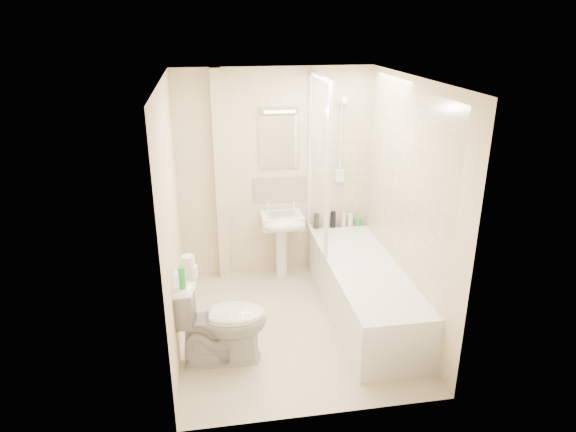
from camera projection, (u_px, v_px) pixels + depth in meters
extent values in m
plane|color=beige|center=(293.00, 326.00, 5.13)|extent=(2.50, 2.50, 0.00)
cube|color=beige|center=(275.00, 175.00, 5.85)|extent=(2.20, 0.02, 2.40)
cube|color=beige|center=(171.00, 221.00, 4.53)|extent=(0.02, 2.50, 2.40)
cube|color=beige|center=(408.00, 207.00, 4.87)|extent=(0.02, 2.50, 2.40)
cube|color=white|center=(294.00, 79.00, 4.26)|extent=(2.20, 2.50, 0.02)
cube|color=beige|center=(340.00, 154.00, 5.87)|extent=(0.70, 0.01, 1.75)
cube|color=beige|center=(405.00, 181.00, 4.87)|extent=(0.01, 2.10, 1.75)
cube|color=beige|center=(220.00, 179.00, 5.70)|extent=(0.12, 0.12, 2.40)
cube|color=beige|center=(279.00, 189.00, 5.91)|extent=(0.60, 0.02, 0.30)
cube|color=white|center=(279.00, 142.00, 5.71)|extent=(0.46, 0.01, 0.60)
cube|color=silver|center=(279.00, 109.00, 5.55)|extent=(0.42, 0.07, 0.07)
cube|color=white|center=(364.00, 291.00, 5.23)|extent=(0.70, 2.10, 0.55)
cube|color=white|center=(365.00, 271.00, 5.15)|extent=(0.56, 1.96, 0.05)
cube|color=white|center=(318.00, 163.00, 5.41)|extent=(0.01, 0.90, 1.80)
cube|color=white|center=(310.00, 153.00, 5.80)|extent=(0.04, 0.04, 1.80)
cube|color=white|center=(328.00, 175.00, 4.99)|extent=(0.04, 0.04, 1.80)
cube|color=white|center=(320.00, 77.00, 5.09)|extent=(0.04, 0.90, 0.04)
cube|color=white|center=(316.00, 239.00, 5.72)|extent=(0.04, 0.90, 0.03)
cylinder|color=white|center=(340.00, 143.00, 5.80)|extent=(0.02, 0.02, 0.90)
cylinder|color=white|center=(339.00, 181.00, 5.97)|extent=(0.05, 0.05, 0.02)
cylinder|color=white|center=(342.00, 103.00, 5.64)|extent=(0.05, 0.05, 0.02)
cylinder|color=white|center=(344.00, 101.00, 5.57)|extent=(0.08, 0.11, 0.11)
cube|color=white|center=(339.00, 176.00, 5.94)|extent=(0.10, 0.05, 0.14)
cylinder|color=white|center=(339.00, 139.00, 5.76)|extent=(0.01, 0.13, 0.84)
cylinder|color=white|center=(282.00, 251.00, 6.02)|extent=(0.13, 0.13, 0.63)
cube|color=white|center=(282.00, 220.00, 5.85)|extent=(0.47, 0.36, 0.14)
ellipsoid|color=white|center=(284.00, 226.00, 5.69)|extent=(0.47, 0.20, 0.14)
cube|color=silver|center=(282.00, 216.00, 5.83)|extent=(0.32, 0.23, 0.04)
cylinder|color=white|center=(267.00, 208.00, 5.88)|extent=(0.03, 0.03, 0.10)
cylinder|color=white|center=(294.00, 207.00, 5.93)|extent=(0.03, 0.03, 0.10)
sphere|color=white|center=(267.00, 204.00, 5.86)|extent=(0.04, 0.04, 0.04)
sphere|color=white|center=(294.00, 203.00, 5.91)|extent=(0.04, 0.04, 0.04)
cylinder|color=black|center=(317.00, 221.00, 6.04)|extent=(0.07, 0.07, 0.18)
cylinder|color=silver|center=(325.00, 222.00, 6.06)|extent=(0.05, 0.05, 0.14)
cylinder|color=black|center=(333.00, 220.00, 6.07)|extent=(0.06, 0.06, 0.19)
cylinder|color=navy|center=(333.00, 221.00, 6.08)|extent=(0.06, 0.06, 0.15)
cylinder|color=beige|center=(344.00, 220.00, 6.09)|extent=(0.06, 0.06, 0.17)
cylinder|color=silver|center=(350.00, 220.00, 6.11)|extent=(0.06, 0.06, 0.16)
cylinder|color=green|center=(358.00, 222.00, 6.13)|extent=(0.07, 0.07, 0.10)
imported|color=white|center=(221.00, 319.00, 4.49)|extent=(0.50, 0.83, 0.82)
cylinder|color=white|center=(191.00, 272.00, 4.34)|extent=(0.11, 0.11, 0.10)
cylinder|color=white|center=(188.00, 261.00, 4.30)|extent=(0.11, 0.11, 0.10)
cylinder|color=green|center=(182.00, 278.00, 4.14)|extent=(0.05, 0.05, 0.19)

